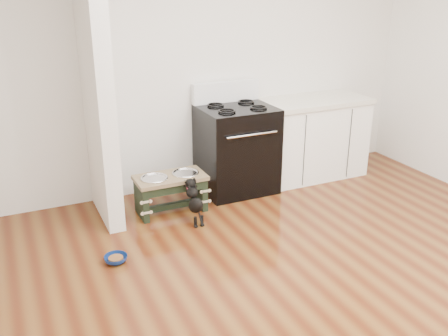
# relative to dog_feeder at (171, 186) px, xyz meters

# --- Properties ---
(ground) EXTENTS (5.00, 5.00, 0.00)m
(ground) POSITION_rel_dog_feeder_xyz_m (0.58, -1.92, -0.27)
(ground) COLOR #4A1E0D
(ground) RESTS_ON ground
(room_shell) EXTENTS (5.00, 5.00, 5.00)m
(room_shell) POSITION_rel_dog_feeder_xyz_m (0.58, -1.92, 1.35)
(room_shell) COLOR silver
(room_shell) RESTS_ON ground
(partition_wall) EXTENTS (0.15, 0.80, 2.70)m
(partition_wall) POSITION_rel_dog_feeder_xyz_m (-0.59, 0.18, 1.08)
(partition_wall) COLOR silver
(partition_wall) RESTS_ON ground
(oven_range) EXTENTS (0.76, 0.69, 1.14)m
(oven_range) POSITION_rel_dog_feeder_xyz_m (0.83, 0.24, 0.21)
(oven_range) COLOR black
(oven_range) RESTS_ON ground
(cabinet_run) EXTENTS (1.24, 0.64, 0.91)m
(cabinet_run) POSITION_rel_dog_feeder_xyz_m (1.81, 0.26, 0.19)
(cabinet_run) COLOR white
(cabinet_run) RESTS_ON ground
(dog_feeder) EXTENTS (0.69, 0.37, 0.39)m
(dog_feeder) POSITION_rel_dog_feeder_xyz_m (0.00, 0.00, 0.00)
(dog_feeder) COLOR black
(dog_feeder) RESTS_ON ground
(puppy) EXTENTS (0.12, 0.35, 0.42)m
(puppy) POSITION_rel_dog_feeder_xyz_m (0.12, -0.32, -0.04)
(puppy) COLOR black
(puppy) RESTS_ON ground
(floor_bowl) EXTENTS (0.21, 0.21, 0.06)m
(floor_bowl) POSITION_rel_dog_feeder_xyz_m (-0.73, -0.72, -0.24)
(floor_bowl) COLOR navy
(floor_bowl) RESTS_ON ground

